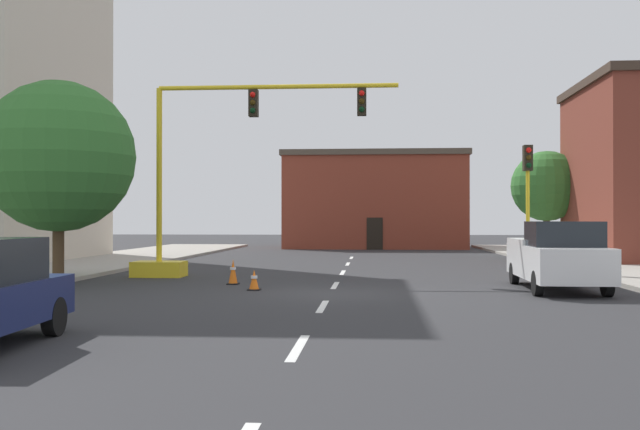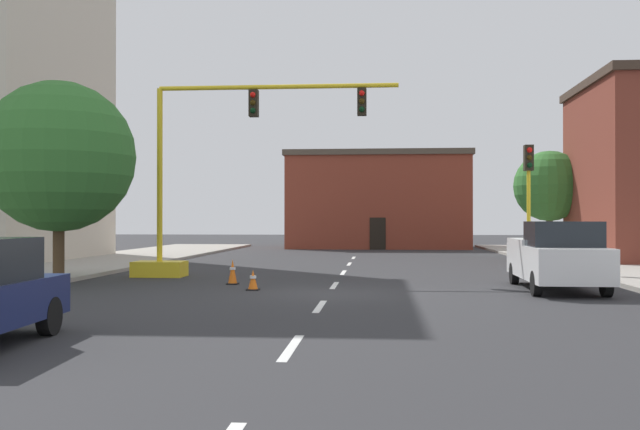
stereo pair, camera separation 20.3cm
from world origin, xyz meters
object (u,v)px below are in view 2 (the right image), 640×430
at_px(pickup_truck_white, 556,257).
at_px(traffic_cone_roadside_a, 233,272).
at_px(traffic_cone_roadside_b, 253,280).
at_px(traffic_light_pole_right, 529,179).
at_px(tree_right_far, 549,186).
at_px(traffic_signal_gantry, 193,213).
at_px(tree_left_near, 59,157).

bearing_deg(pickup_truck_white, traffic_cone_roadside_a, 173.31).
bearing_deg(traffic_cone_roadside_b, traffic_light_pole_right, 35.67).
bearing_deg(traffic_light_pole_right, traffic_cone_roadside_b, -144.33).
xyz_separation_m(traffic_light_pole_right, tree_right_far, (3.66, 12.78, 0.33)).
height_order(tree_right_far, traffic_cone_roadside_b, tree_right_far).
height_order(traffic_signal_gantry, traffic_cone_roadside_b, traffic_signal_gantry).
distance_m(tree_right_far, traffic_cone_roadside_a, 22.52).
relative_size(tree_right_far, pickup_truck_white, 1.06).
relative_size(traffic_signal_gantry, tree_right_far, 1.63).
bearing_deg(tree_left_near, traffic_cone_roadside_b, -14.52).
xyz_separation_m(traffic_light_pole_right, traffic_cone_roadside_a, (-10.11, -4.70, -3.14)).
bearing_deg(traffic_signal_gantry, tree_right_far, 42.79).
relative_size(pickup_truck_white, traffic_cone_roadside_b, 9.22).
bearing_deg(tree_right_far, pickup_truck_white, -102.27).
bearing_deg(traffic_signal_gantry, traffic_cone_roadside_a, -54.85).
bearing_deg(tree_right_far, traffic_cone_roadside_b, -123.49).
bearing_deg(traffic_signal_gantry, pickup_truck_white, -18.85).
distance_m(tree_right_far, tree_left_near, 26.20).
distance_m(tree_left_near, traffic_cone_roadside_a, 6.71).
xyz_separation_m(pickup_truck_white, traffic_cone_roadside_a, (-9.72, 1.14, -0.59)).
xyz_separation_m(traffic_cone_roadside_a, traffic_cone_roadside_b, (0.98, -1.85, -0.10)).
distance_m(pickup_truck_white, traffic_cone_roadside_b, 8.80).
relative_size(traffic_signal_gantry, traffic_light_pole_right, 1.96).
bearing_deg(tree_right_far, traffic_signal_gantry, -137.21).
xyz_separation_m(tree_left_near, traffic_cone_roadside_b, (6.59, -1.71, -3.77)).
bearing_deg(pickup_truck_white, traffic_light_pole_right, 86.17).
height_order(pickup_truck_white, traffic_cone_roadside_a, pickup_truck_white).
relative_size(pickup_truck_white, traffic_cone_roadside_a, 6.92).
distance_m(traffic_signal_gantry, traffic_light_pole_right, 12.33).
xyz_separation_m(tree_left_near, pickup_truck_white, (15.33, -0.99, -3.08)).
bearing_deg(tree_right_far, traffic_light_pole_right, -105.98).
relative_size(tree_right_far, traffic_cone_roadside_a, 7.34).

